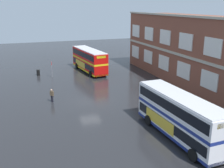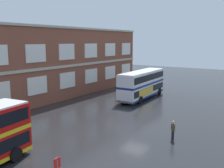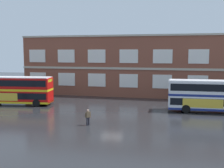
% 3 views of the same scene
% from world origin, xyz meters
% --- Properties ---
extents(ground_plane, '(120.00, 120.00, 0.00)m').
position_xyz_m(ground_plane, '(0.00, 2.00, 0.00)').
color(ground_plane, '#232326').
extents(brick_terminal_building, '(44.34, 8.19, 10.52)m').
position_xyz_m(brick_terminal_building, '(2.30, 17.98, 5.11)').
color(brick_terminal_building, brown).
rests_on(brick_terminal_building, ground).
extents(double_decker_middle, '(11.10, 3.20, 4.07)m').
position_xyz_m(double_decker_middle, '(11.88, 5.31, 2.15)').
color(double_decker_middle, silver).
rests_on(double_decker_middle, ground).
extents(waiting_passenger, '(0.55, 0.50, 1.70)m').
position_xyz_m(waiting_passenger, '(-1.51, -4.52, 0.93)').
color(waiting_passenger, black).
rests_on(waiting_passenger, ground).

